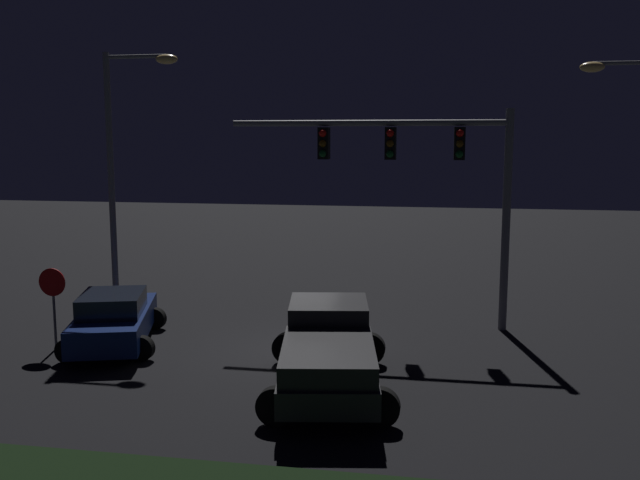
% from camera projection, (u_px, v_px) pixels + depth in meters
% --- Properties ---
extents(ground_plane, '(80.00, 80.00, 0.00)m').
position_uv_depth(ground_plane, '(289.00, 349.00, 18.89)').
color(ground_plane, black).
extents(pickup_truck, '(3.45, 5.65, 1.80)m').
position_uv_depth(pickup_truck, '(328.00, 346.00, 15.82)').
color(pickup_truck, black).
rests_on(pickup_truck, ground_plane).
extents(car_sedan, '(3.26, 4.73, 1.51)m').
position_uv_depth(car_sedan, '(114.00, 319.00, 19.17)').
color(car_sedan, navy).
rests_on(car_sedan, ground_plane).
extents(traffic_signal_gantry, '(8.32, 0.56, 6.50)m').
position_uv_depth(traffic_signal_gantry, '(423.00, 164.00, 20.56)').
color(traffic_signal_gantry, slate).
rests_on(traffic_signal_gantry, ground_plane).
extents(street_lamp_left, '(2.45, 0.44, 8.31)m').
position_uv_depth(street_lamp_left, '(124.00, 153.00, 22.14)').
color(street_lamp_left, slate).
rests_on(street_lamp_left, ground_plane).
extents(street_lamp_right, '(2.37, 0.44, 7.93)m').
position_uv_depth(street_lamp_right, '(640.00, 161.00, 20.19)').
color(street_lamp_right, slate).
rests_on(street_lamp_right, ground_plane).
extents(stop_sign, '(0.76, 0.08, 2.23)m').
position_uv_depth(stop_sign, '(53.00, 293.00, 18.69)').
color(stop_sign, slate).
rests_on(stop_sign, ground_plane).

